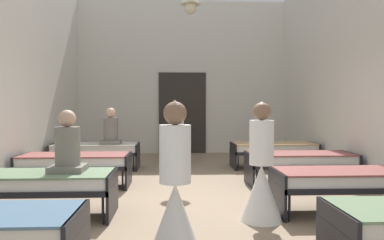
# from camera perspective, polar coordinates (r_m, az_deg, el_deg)

# --- Properties ---
(ground_plane) EXTENTS (6.71, 12.17, 0.10)m
(ground_plane) POSITION_cam_1_polar(r_m,az_deg,el_deg) (6.28, -0.02, -11.53)
(ground_plane) COLOR #8C755B
(room_shell) EXTENTS (6.51, 11.77, 4.53)m
(room_shell) POSITION_cam_1_polar(r_m,az_deg,el_deg) (7.46, -0.51, 8.57)
(room_shell) COLOR silver
(room_shell) RESTS_ON ground
(bed_left_row_1) EXTENTS (1.90, 0.84, 0.57)m
(bed_left_row_1) POSITION_cam_1_polar(r_m,az_deg,el_deg) (5.51, -21.04, -8.42)
(bed_left_row_1) COLOR black
(bed_left_row_1) RESTS_ON ground
(bed_right_row_1) EXTENTS (1.90, 0.84, 0.57)m
(bed_right_row_1) POSITION_cam_1_polar(r_m,az_deg,el_deg) (5.73, 21.18, -8.02)
(bed_right_row_1) COLOR black
(bed_right_row_1) RESTS_ON ground
(bed_left_row_2) EXTENTS (1.90, 0.84, 0.57)m
(bed_left_row_2) POSITION_cam_1_polar(r_m,az_deg,el_deg) (7.32, -16.37, -5.77)
(bed_left_row_2) COLOR black
(bed_left_row_2) RESTS_ON ground
(bed_right_row_2) EXTENTS (1.90, 0.84, 0.57)m
(bed_right_row_2) POSITION_cam_1_polar(r_m,az_deg,el_deg) (7.48, 15.22, -5.58)
(bed_right_row_2) COLOR black
(bed_right_row_2) RESTS_ON ground
(bed_left_row_3) EXTENTS (1.90, 0.84, 0.57)m
(bed_left_row_3) POSITION_cam_1_polar(r_m,az_deg,el_deg) (9.16, -13.59, -4.15)
(bed_left_row_3) COLOR black
(bed_left_row_3) RESTS_ON ground
(bed_right_row_3) EXTENTS (1.90, 0.84, 0.57)m
(bed_right_row_3) POSITION_cam_1_polar(r_m,az_deg,el_deg) (9.29, 11.58, -4.05)
(bed_right_row_3) COLOR black
(bed_right_row_3) RESTS_ON ground
(nurse_near_aisle) EXTENTS (0.52, 0.52, 1.49)m
(nurse_near_aisle) POSITION_cam_1_polar(r_m,az_deg,el_deg) (3.86, -2.42, -11.45)
(nurse_near_aisle) COLOR white
(nurse_near_aisle) RESTS_ON ground
(nurse_mid_aisle) EXTENTS (0.52, 0.52, 1.49)m
(nurse_mid_aisle) POSITION_cam_1_polar(r_m,az_deg,el_deg) (5.04, 9.90, -8.24)
(nurse_mid_aisle) COLOR white
(nurse_mid_aisle) RESTS_ON ground
(nurse_far_aisle) EXTENTS (0.52, 0.52, 1.49)m
(nurse_far_aisle) POSITION_cam_1_polar(r_m,az_deg,el_deg) (9.42, -2.09, -3.37)
(nurse_far_aisle) COLOR white
(nurse_far_aisle) RESTS_ON ground
(patient_seated_primary) EXTENTS (0.44, 0.44, 0.80)m
(patient_seated_primary) POSITION_cam_1_polar(r_m,az_deg,el_deg) (8.98, -11.52, -1.51)
(patient_seated_primary) COLOR slate
(patient_seated_primary) RESTS_ON bed_left_row_3
(patient_seated_secondary) EXTENTS (0.44, 0.44, 0.80)m
(patient_seated_secondary) POSITION_cam_1_polar(r_m,az_deg,el_deg) (5.41, -17.37, -3.97)
(patient_seated_secondary) COLOR slate
(patient_seated_secondary) RESTS_ON bed_left_row_1
(potted_plant) EXTENTS (0.57, 0.57, 1.24)m
(potted_plant) POSITION_cam_1_polar(r_m,az_deg,el_deg) (10.08, -2.70, -1.57)
(potted_plant) COLOR brown
(potted_plant) RESTS_ON ground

